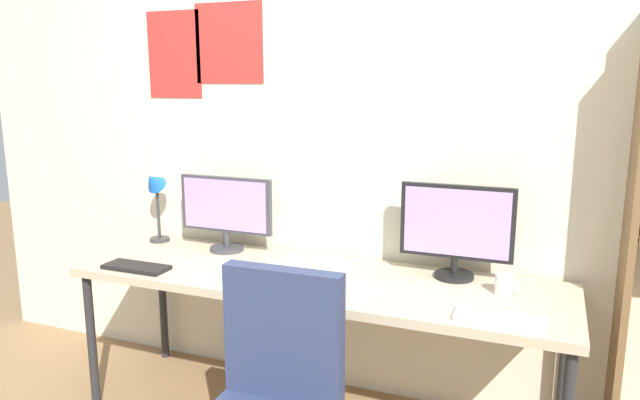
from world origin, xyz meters
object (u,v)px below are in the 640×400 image
keyboard_left (136,267)px  computer_mouse (255,279)px  desk_lamp (155,193)px  desk (316,286)px  coffee_mug (505,284)px  keyboard_center (296,290)px  keyboard_right (499,319)px  monitor_left (226,210)px  monitor_right (456,228)px

keyboard_left → computer_mouse: (0.62, 0.05, 0.01)m
computer_mouse → desk_lamp: bearing=154.7°
desk_lamp → keyboard_left: size_ratio=1.31×
desk → coffee_mug: size_ratio=21.66×
keyboard_center → computer_mouse: 0.22m
desk_lamp → keyboard_left: bearing=-64.5°
keyboard_center → keyboard_right: same height
desk → computer_mouse: computer_mouse is taller
desk → monitor_left: 0.69m
desk → coffee_mug: 0.84m
desk → keyboard_left: (-0.84, -0.23, 0.06)m
desk_lamp → keyboard_center: size_ratio=1.29×
coffee_mug → desk_lamp: bearing=175.8°
desk → monitor_right: 0.70m
monitor_left → computer_mouse: size_ratio=5.50×
monitor_left → keyboard_center: size_ratio=1.62×
desk → desk_lamp: (-1.05, 0.21, 0.33)m
monitor_left → keyboard_center: (0.60, -0.44, -0.21)m
monitor_left → keyboard_left: (-0.24, -0.44, -0.21)m
desk_lamp → coffee_mug: bearing=-4.2°
keyboard_left → monitor_left: bearing=61.5°
desk → computer_mouse: size_ratio=23.91×
desk_lamp → keyboard_center: 1.17m
keyboard_right → desk: bearing=164.7°
desk_lamp → computer_mouse: 0.95m
monitor_right → coffee_mug: monitor_right is taller
keyboard_left → computer_mouse: 0.62m
desk_lamp → keyboard_center: bearing=-22.6°
keyboard_right → computer_mouse: (-1.06, 0.05, 0.01)m
keyboard_center → monitor_right: bearing=36.4°
monitor_right → keyboard_left: 1.52m
desk_lamp → keyboard_right: (1.89, -0.44, -0.27)m
monitor_left → computer_mouse: monitor_left is taller
monitor_left → computer_mouse: 0.59m
desk → desk_lamp: size_ratio=5.44×
keyboard_left → keyboard_center: same height
keyboard_center → coffee_mug: size_ratio=3.07×
monitor_right → keyboard_right: 0.55m
keyboard_right → coffee_mug: 0.30m
coffee_mug → keyboard_left: bearing=-169.9°
desk → keyboard_center: (0.00, -0.23, 0.06)m
monitor_right → keyboard_center: bearing=-143.6°
computer_mouse → desk: bearing=40.1°
keyboard_center → desk_lamp: bearing=157.4°
desk_lamp → coffee_mug: 1.90m
monitor_right → computer_mouse: 0.94m
coffee_mug → monitor_right: bearing=148.5°
computer_mouse → coffee_mug: 1.08m
keyboard_center → keyboard_left: bearing=180.0°
desk → desk_lamp: 1.12m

